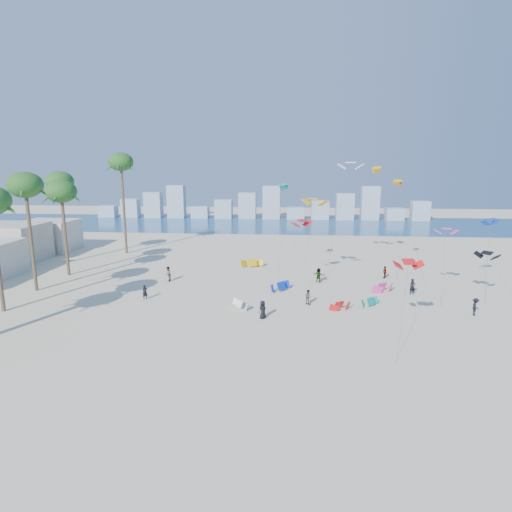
{
  "coord_description": "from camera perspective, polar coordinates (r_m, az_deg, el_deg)",
  "views": [
    {
      "loc": [
        6.85,
        -29.61,
        14.49
      ],
      "look_at": [
        3.0,
        16.0,
        4.5
      ],
      "focal_mm": 30.54,
      "sensor_mm": 36.0,
      "label": 1
    }
  ],
  "objects": [
    {
      "name": "ground",
      "position": [
        33.67,
        -7.6,
        -13.29
      ],
      "size": [
        220.0,
        220.0,
        0.0
      ],
      "primitive_type": "plane",
      "color": "beige",
      "rests_on": "ground"
    },
    {
      "name": "grounded_kites",
      "position": [
        50.67,
        5.92,
        -3.82
      ],
      "size": [
        19.16,
        19.81,
        1.05
      ],
      "color": "silver",
      "rests_on": "ground"
    },
    {
      "name": "kitesurfer_mid",
      "position": [
        45.39,
        6.82,
        -5.35
      ],
      "size": [
        0.96,
        0.96,
        1.57
      ],
      "primitive_type": "imported",
      "rotation": [
        0.0,
        0.0,
        2.35
      ],
      "color": "gray",
      "rests_on": "ground"
    },
    {
      "name": "palm_row",
      "position": [
        54.02,
        -27.36,
        7.96
      ],
      "size": [
        10.78,
        44.8,
        15.84
      ],
      "color": "brown",
      "rests_on": "ground"
    },
    {
      "name": "kitesurfers_far",
      "position": [
        49.42,
        8.58,
        -3.82
      ],
      "size": [
        33.61,
        16.71,
        1.85
      ],
      "color": "black",
      "rests_on": "ground"
    },
    {
      "name": "distant_skyline",
      "position": [
        112.48,
        0.71,
        6.49
      ],
      "size": [
        85.0,
        3.0,
        8.4
      ],
      "color": "#9EADBF",
      "rests_on": "ground"
    },
    {
      "name": "flying_kites",
      "position": [
        53.62,
        14.23,
        7.75
      ],
      "size": [
        25.41,
        31.42,
        14.94
      ],
      "color": "red",
      "rests_on": "ground"
    },
    {
      "name": "ocean",
      "position": [
        102.87,
        0.96,
        4.21
      ],
      "size": [
        220.0,
        220.0,
        0.0
      ],
      "primitive_type": "plane",
      "color": "navy",
      "rests_on": "ground"
    },
    {
      "name": "kitesurfer_near",
      "position": [
        48.14,
        -14.33,
        -4.62
      ],
      "size": [
        0.69,
        0.64,
        1.58
      ],
      "primitive_type": "imported",
      "rotation": [
        0.0,
        0.0,
        0.61
      ],
      "color": "black",
      "rests_on": "ground"
    }
  ]
}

